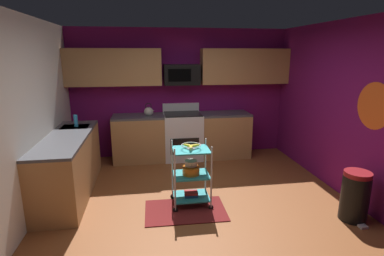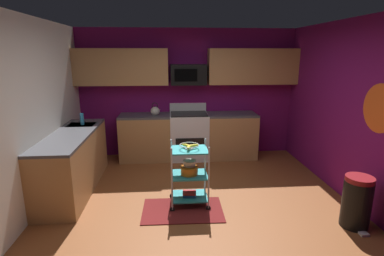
# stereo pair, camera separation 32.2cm
# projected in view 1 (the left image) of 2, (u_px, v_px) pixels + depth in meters

# --- Properties ---
(floor) EXTENTS (4.40, 4.80, 0.04)m
(floor) POSITION_uv_depth(u_px,v_px,m) (201.00, 209.00, 4.23)
(floor) COLOR brown
(floor) RESTS_ON ground
(wall_back) EXTENTS (4.52, 0.06, 2.60)m
(wall_back) POSITION_uv_depth(u_px,v_px,m) (180.00, 93.00, 6.24)
(wall_back) COLOR #6B1156
(wall_back) RESTS_ON ground
(wall_left) EXTENTS (0.06, 4.80, 2.60)m
(wall_left) POSITION_uv_depth(u_px,v_px,m) (18.00, 123.00, 3.58)
(wall_left) COLOR silver
(wall_left) RESTS_ON ground
(wall_right) EXTENTS (0.06, 4.80, 2.60)m
(wall_right) POSITION_uv_depth(u_px,v_px,m) (357.00, 112.00, 4.25)
(wall_right) COLOR #6B1156
(wall_right) RESTS_ON ground
(wall_flower_decal) EXTENTS (0.00, 0.62, 0.62)m
(wall_flower_decal) POSITION_uv_depth(u_px,v_px,m) (374.00, 106.00, 3.87)
(wall_flower_decal) COLOR #E5591E
(counter_run) EXTENTS (3.58, 2.67, 0.92)m
(counter_run) POSITION_uv_depth(u_px,v_px,m) (141.00, 146.00, 5.46)
(counter_run) COLOR #B27F4C
(counter_run) RESTS_ON ground
(oven_range) EXTENTS (0.76, 0.65, 1.10)m
(oven_range) POSITION_uv_depth(u_px,v_px,m) (183.00, 135.00, 6.13)
(oven_range) COLOR white
(oven_range) RESTS_ON ground
(upper_cabinets) EXTENTS (4.40, 0.33, 0.70)m
(upper_cabinets) POSITION_uv_depth(u_px,v_px,m) (181.00, 67.00, 5.92)
(upper_cabinets) COLOR #B27F4C
(microwave) EXTENTS (0.70, 0.39, 0.40)m
(microwave) POSITION_uv_depth(u_px,v_px,m) (182.00, 75.00, 5.93)
(microwave) COLOR black
(rolling_cart) EXTENTS (0.57, 0.43, 0.91)m
(rolling_cart) POSITION_uv_depth(u_px,v_px,m) (191.00, 175.00, 4.22)
(rolling_cart) COLOR silver
(rolling_cart) RESTS_ON ground
(fruit_bowl) EXTENTS (0.27, 0.27, 0.07)m
(fruit_bowl) POSITION_uv_depth(u_px,v_px,m) (191.00, 146.00, 4.12)
(fruit_bowl) COLOR silver
(fruit_bowl) RESTS_ON rolling_cart
(mixing_bowl_large) EXTENTS (0.25, 0.25, 0.11)m
(mixing_bowl_large) POSITION_uv_depth(u_px,v_px,m) (191.00, 170.00, 4.20)
(mixing_bowl_large) COLOR orange
(mixing_bowl_large) RESTS_ON rolling_cart
(mixing_bowl_small) EXTENTS (0.18, 0.18, 0.08)m
(mixing_bowl_small) POSITION_uv_depth(u_px,v_px,m) (191.00, 163.00, 4.20)
(mixing_bowl_small) COLOR silver
(mixing_bowl_small) RESTS_ON rolling_cart
(book_stack) EXTENTS (0.20, 0.17, 0.06)m
(book_stack) POSITION_uv_depth(u_px,v_px,m) (191.00, 194.00, 4.29)
(book_stack) COLOR #1E4C8C
(book_stack) RESTS_ON rolling_cart
(kettle) EXTENTS (0.21, 0.18, 0.26)m
(kettle) POSITION_uv_depth(u_px,v_px,m) (149.00, 112.00, 5.90)
(kettle) COLOR beige
(kettle) RESTS_ON counter_run
(dish_soap_bottle) EXTENTS (0.06, 0.06, 0.20)m
(dish_soap_bottle) POSITION_uv_depth(u_px,v_px,m) (76.00, 121.00, 4.99)
(dish_soap_bottle) COLOR #2D8CBF
(dish_soap_bottle) RESTS_ON counter_run
(trash_can) EXTENTS (0.34, 0.42, 0.66)m
(trash_can) POSITION_uv_depth(u_px,v_px,m) (355.00, 196.00, 3.86)
(trash_can) COLOR black
(trash_can) RESTS_ON ground
(floor_rug) EXTENTS (1.12, 0.72, 0.01)m
(floor_rug) POSITION_uv_depth(u_px,v_px,m) (185.00, 210.00, 4.14)
(floor_rug) COLOR maroon
(floor_rug) RESTS_ON ground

